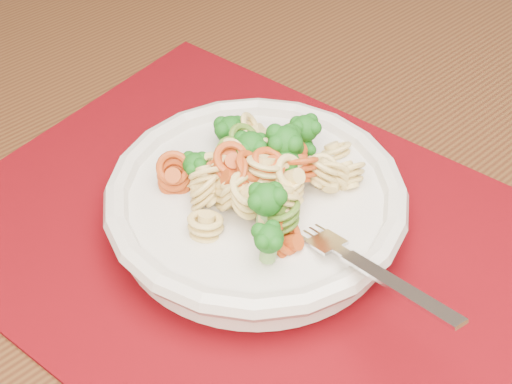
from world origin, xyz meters
The scene contains 5 objects.
dining_table centered at (-0.45, 0.58, 0.62)m, with size 1.41×1.05×0.73m.
placemat centered at (-0.40, 0.47, 0.73)m, with size 0.48×0.38×0.00m, color #65040A.
pasta_bowl centered at (-0.40, 0.48, 0.76)m, with size 0.25×0.25×0.05m.
pasta_broccoli_heap centered at (-0.40, 0.48, 0.78)m, with size 0.21×0.21×0.06m, color #EDCC75, non-canonical shape.
fork centered at (-0.32, 0.47, 0.78)m, with size 0.19×0.02×0.01m, color silver, non-canonical shape.
Camera 1 is at (-0.15, 0.15, 1.17)m, focal length 50.00 mm.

